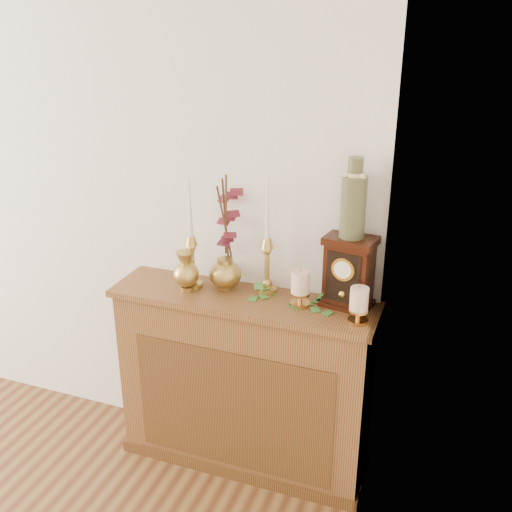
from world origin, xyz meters
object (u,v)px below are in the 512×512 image
at_px(mantel_clock, 349,273).
at_px(ceramic_vase, 353,202).
at_px(ginger_jar, 229,235).
at_px(candlestick_center, 267,257).
at_px(bud_vase, 186,272).
at_px(candlestick_left, 192,253).

height_order(mantel_clock, ceramic_vase, ceramic_vase).
distance_m(mantel_clock, ceramic_vase, 0.32).
height_order(ginger_jar, mantel_clock, ginger_jar).
relative_size(candlestick_center, bud_vase, 2.82).
bearing_deg(bud_vase, candlestick_left, 76.93).
relative_size(candlestick_center, ginger_jar, 0.97).
bearing_deg(mantel_clock, candlestick_center, -170.24).
xyz_separation_m(candlestick_center, mantel_clock, (0.37, -0.00, -0.02)).
bearing_deg(ginger_jar, mantel_clock, -1.68).
bearing_deg(ginger_jar, ceramic_vase, -1.38).
distance_m(candlestick_left, ceramic_vase, 0.78).
height_order(bud_vase, ceramic_vase, ceramic_vase).
distance_m(candlestick_left, bud_vase, 0.09).
bearing_deg(mantel_clock, bud_vase, -161.52).
relative_size(bud_vase, ginger_jar, 0.34).
height_order(candlestick_center, bud_vase, candlestick_center).
height_order(candlestick_left, ceramic_vase, ceramic_vase).
bearing_deg(candlestick_center, ceramic_vase, 0.28).
bearing_deg(mantel_clock, candlestick_left, -165.01).
bearing_deg(ceramic_vase, ginger_jar, 178.62).
height_order(bud_vase, ginger_jar, ginger_jar).
relative_size(candlestick_left, candlestick_center, 0.96).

